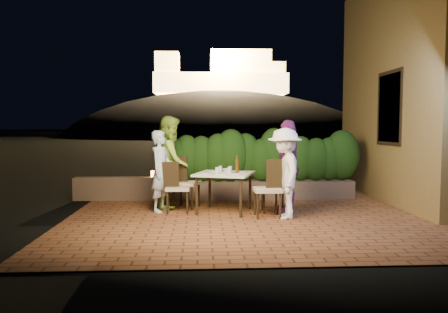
{
  "coord_description": "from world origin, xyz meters",
  "views": [
    {
      "loc": [
        -1.13,
        -7.38,
        1.63
      ],
      "look_at": [
        -0.68,
        0.88,
        1.05
      ],
      "focal_mm": 35.0,
      "sensor_mm": 36.0,
      "label": 1
    }
  ],
  "objects": [
    {
      "name": "diner_green",
      "position": [
        -1.71,
        1.38,
        0.91
      ],
      "size": [
        0.71,
        0.9,
        1.83
      ],
      "primitive_type": "imported",
      "rotation": [
        0.0,
        0.0,
        1.55
      ],
      "color": "#98C63D",
      "rests_on": "ground"
    },
    {
      "name": "planter",
      "position": [
        0.2,
        2.3,
        0.2
      ],
      "size": [
        4.2,
        0.55,
        0.4
      ],
      "primitive_type": "cube",
      "color": "brown",
      "rests_on": "ground"
    },
    {
      "name": "plate_se",
      "position": [
        -0.35,
        0.93,
        0.76
      ],
      "size": [
        0.23,
        0.23,
        0.01
      ],
      "primitive_type": "cylinder",
      "color": "white",
      "rests_on": "dining_table"
    },
    {
      "name": "plate_ne",
      "position": [
        -0.49,
        0.5,
        0.76
      ],
      "size": [
        0.2,
        0.2,
        0.01
      ],
      "primitive_type": "cylinder",
      "color": "white",
      "rests_on": "dining_table"
    },
    {
      "name": "glass_sw",
      "position": [
        -0.74,
        0.96,
        0.81
      ],
      "size": [
        0.07,
        0.07,
        0.11
      ],
      "primitive_type": "cylinder",
      "color": "silver",
      "rests_on": "dining_table"
    },
    {
      "name": "hedge",
      "position": [
        0.2,
        2.3,
        0.95
      ],
      "size": [
        4.0,
        0.7,
        1.1
      ],
      "primitive_type": null,
      "color": "#1A3D10",
      "rests_on": "planter"
    },
    {
      "name": "glass_nw",
      "position": [
        -0.82,
        0.66,
        0.81
      ],
      "size": [
        0.07,
        0.07,
        0.12
      ],
      "primitive_type": "cylinder",
      "color": "silver",
      "rests_on": "dining_table"
    },
    {
      "name": "fortress",
      "position": [
        2.0,
        60.0,
        10.5
      ],
      "size": [
        26.0,
        8.0,
        8.0
      ],
      "primitive_type": null,
      "color": "#FFCC7A",
      "rests_on": "hill"
    },
    {
      "name": "chair_left_front",
      "position": [
        -1.55,
        0.82,
        0.48
      ],
      "size": [
        0.45,
        0.45,
        0.96
      ],
      "primitive_type": null,
      "rotation": [
        0.0,
        0.0,
        -0.01
      ],
      "color": "black",
      "rests_on": "ground"
    },
    {
      "name": "hill",
      "position": [
        2.0,
        60.0,
        -4.0
      ],
      "size": [
        52.0,
        40.0,
        22.0
      ],
      "primitive_type": "ellipsoid",
      "color": "black",
      "rests_on": "ground"
    },
    {
      "name": "glass_ne",
      "position": [
        -0.59,
        0.68,
        0.81
      ],
      "size": [
        0.06,
        0.06,
        0.11
      ],
      "primitive_type": "cylinder",
      "color": "silver",
      "rests_on": "dining_table"
    },
    {
      "name": "plate_front",
      "position": [
        -0.74,
        0.49,
        0.76
      ],
      "size": [
        0.23,
        0.23,
        0.01
      ],
      "primitive_type": "cylinder",
      "color": "white",
      "rests_on": "dining_table"
    },
    {
      "name": "glass_se",
      "position": [
        -0.56,
        0.86,
        0.81
      ],
      "size": [
        0.07,
        0.07,
        0.12
      ],
      "primitive_type": "cylinder",
      "color": "silver",
      "rests_on": "dining_table"
    },
    {
      "name": "plate_sw",
      "position": [
        -0.84,
        1.07,
        0.76
      ],
      "size": [
        0.24,
        0.24,
        0.01
      ],
      "primitive_type": "cylinder",
      "color": "white",
      "rests_on": "dining_table"
    },
    {
      "name": "plate_centre",
      "position": [
        -0.67,
        0.8,
        0.76
      ],
      "size": [
        0.22,
        0.22,
        0.01
      ],
      "primitive_type": "cylinder",
      "color": "white",
      "rests_on": "dining_table"
    },
    {
      "name": "building_wall",
      "position": [
        3.6,
        2.0,
        2.5
      ],
      "size": [
        1.6,
        5.0,
        5.0
      ],
      "primitive_type": "cube",
      "color": "olive",
      "rests_on": "ground"
    },
    {
      "name": "dining_table",
      "position": [
        -0.68,
        0.78,
        0.38
      ],
      "size": [
        1.26,
        1.26,
        0.75
      ],
      "primitive_type": null,
      "rotation": [
        0.0,
        0.0,
        -0.31
      ],
      "color": "white",
      "rests_on": "ground"
    },
    {
      "name": "chair_left_back",
      "position": [
        -1.41,
        1.28,
        0.51
      ],
      "size": [
        0.61,
        0.61,
        1.03
      ],
      "primitive_type": null,
      "rotation": [
        0.0,
        0.0,
        -0.35
      ],
      "color": "black",
      "rests_on": "ground"
    },
    {
      "name": "diner_blue",
      "position": [
        -1.88,
        0.9,
        0.77
      ],
      "size": [
        0.55,
        0.66,
        1.55
      ],
      "primitive_type": "imported",
      "rotation": [
        0.0,
        0.0,
        1.2
      ],
      "color": "silver",
      "rests_on": "ground"
    },
    {
      "name": "bowl",
      "position": [
        -0.61,
        1.09,
        0.77
      ],
      "size": [
        0.26,
        0.26,
        0.05
      ],
      "primitive_type": "imported",
      "rotation": [
        0.0,
        0.0,
        -0.58
      ],
      "color": "white",
      "rests_on": "dining_table"
    },
    {
      "name": "parapet",
      "position": [
        -2.8,
        2.3,
        0.25
      ],
      "size": [
        2.2,
        0.3,
        0.5
      ],
      "primitive_type": "cube",
      "color": "brown",
      "rests_on": "ground"
    },
    {
      "name": "window_frame",
      "position": [
        2.81,
        1.5,
        2.0
      ],
      "size": [
        0.06,
        1.15,
        1.55
      ],
      "primitive_type": "cube",
      "color": "black",
      "rests_on": "building_wall"
    },
    {
      "name": "chair_right_back",
      "position": [
        0.23,
        0.73,
        0.46
      ],
      "size": [
        0.45,
        0.45,
        0.92
      ],
      "primitive_type": null,
      "rotation": [
        0.0,
        0.0,
        3.09
      ],
      "color": "black",
      "rests_on": "ground"
    },
    {
      "name": "parapet_lamp",
      "position": [
        -2.17,
        2.3,
        0.57
      ],
      "size": [
        0.1,
        0.1,
        0.14
      ],
      "primitive_type": "cylinder",
      "color": "orange",
      "rests_on": "parapet"
    },
    {
      "name": "window_pane",
      "position": [
        2.82,
        1.5,
        2.0
      ],
      "size": [
        0.08,
        1.0,
        1.4
      ],
      "primitive_type": "cube",
      "color": "black",
      "rests_on": "building_wall"
    },
    {
      "name": "diner_purple",
      "position": [
        0.51,
        0.67,
        0.87
      ],
      "size": [
        0.57,
        1.08,
        1.75
      ],
      "primitive_type": "imported",
      "rotation": [
        0.0,
        0.0,
        -1.72
      ],
      "color": "#77276B",
      "rests_on": "ground"
    },
    {
      "name": "plate_nw",
      "position": [
        -1.03,
        0.66,
        0.76
      ],
      "size": [
        0.2,
        0.2,
        0.01
      ],
      "primitive_type": "cylinder",
      "color": "white",
      "rests_on": "dining_table"
    },
    {
      "name": "diner_white",
      "position": [
        0.36,
        0.16,
        0.8
      ],
      "size": [
        0.62,
        1.05,
        1.6
      ],
      "primitive_type": "imported",
      "rotation": [
        0.0,
        0.0,
        -1.59
      ],
      "color": "white",
      "rests_on": "ground"
    },
    {
      "name": "chair_right_front",
      "position": [
        0.07,
        0.29,
        0.52
      ],
      "size": [
        0.49,
        0.49,
        1.04
      ],
      "primitive_type": null,
      "rotation": [
        0.0,
        0.0,
        3.15
      ],
      "color": "black",
      "rests_on": "ground"
    },
    {
      "name": "ground",
      "position": [
        0.0,
        0.0,
        -0.02
      ],
      "size": [
        400.0,
        400.0,
        0.0
      ],
      "primitive_type": "plane",
      "color": "black",
      "rests_on": "ground"
    },
    {
      "name": "beer_bottle",
      "position": [
        -0.44,
        0.76,
        0.92
      ],
      "size": [
        0.06,
        0.06,
        0.33
      ],
      "primitive_type": null,
      "color": "#532E0D",
      "rests_on": "dining_table"
    },
    {
      "name": "terrace_floor",
      "position": [
        0.0,
        0.5,
        -0.07
      ],
      "size": [
        7.0,
        6.0,
        0.15
      ],
      "primitive_type": "cube",
      "color": "brown",
      "rests_on": "ground"
    }
  ]
}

